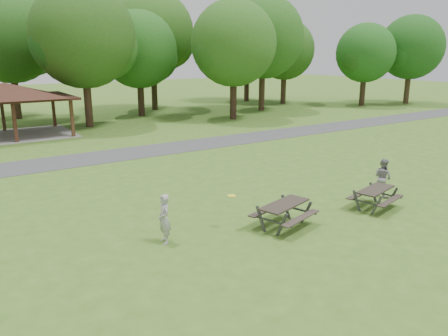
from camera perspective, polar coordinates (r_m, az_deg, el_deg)
ground at (r=14.23m, az=5.67°, el=-9.09°), size 160.00×160.00×0.00m
asphalt_path at (r=26.04m, az=-14.19°, el=1.62°), size 120.00×3.20×0.02m
pavilion at (r=34.38m, az=-26.68°, el=8.77°), size 8.60×7.01×3.76m
tree_row_e at (r=36.56m, az=-17.79°, el=15.75°), size 8.40×8.00×11.02m
tree_row_f at (r=41.88m, az=-10.97°, el=14.67°), size 7.35×7.00×9.55m
tree_row_g at (r=39.10m, az=1.35°, el=15.65°), size 7.77×7.40×10.25m
tree_row_h at (r=45.52m, az=5.19°, el=16.35°), size 8.61×8.20×11.37m
tree_row_i at (r=52.04m, az=7.98°, el=14.84°), size 7.14×6.80×9.52m
tree_row_j at (r=51.88m, az=18.02°, el=13.89°), size 6.72×6.40×8.96m
tree_deep_b at (r=43.52m, az=-26.12°, el=14.85°), size 8.40×8.00×11.13m
tree_deep_c at (r=46.34m, az=-9.26°, el=16.71°), size 8.82×8.40×11.90m
tree_deep_d at (r=54.30m, az=3.12°, el=16.12°), size 8.40×8.00×11.27m
tree_flank_right at (r=55.84m, az=23.28°, el=14.06°), size 7.56×7.20×9.97m
picnic_table_middle at (r=14.95m, az=7.87°, el=-5.34°), size 2.34×2.07×0.86m
picnic_table_far at (r=17.53m, az=19.15°, el=-3.15°), size 2.13×1.87×0.80m
frisbee_in_flight at (r=14.51m, az=1.02°, el=-3.64°), size 0.38×0.38×0.02m
frisbee_thrower at (r=13.67m, az=-7.81°, el=-6.61°), size 0.44×0.61×1.57m
frisbee_catcher at (r=19.06m, az=20.02°, el=-1.17°), size 0.66×0.82×1.59m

